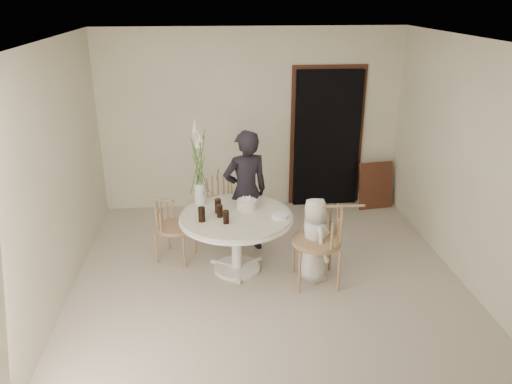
{
  "coord_description": "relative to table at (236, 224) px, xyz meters",
  "views": [
    {
      "loc": [
        -0.6,
        -5.04,
        3.14
      ],
      "look_at": [
        -0.11,
        0.3,
        0.99
      ],
      "focal_mm": 35.0,
      "sensor_mm": 36.0,
      "label": 1
    }
  ],
  "objects": [
    {
      "name": "cola_tumbler_a",
      "position": [
        -0.19,
        -0.05,
        0.19
      ],
      "size": [
        0.08,
        0.08,
        0.15
      ],
      "primitive_type": "cylinder",
      "rotation": [
        0.0,
        0.0,
        -0.13
      ],
      "color": "black",
      "rests_on": "table"
    },
    {
      "name": "chair_left",
      "position": [
        -0.85,
        0.39,
        -0.1
      ],
      "size": [
        0.57,
        0.54,
        0.8
      ],
      "rotation": [
        0.0,
        0.0,
        1.21
      ],
      "color": "tan",
      "rests_on": "ground"
    },
    {
      "name": "door_trim",
      "position": [
        1.5,
        1.98,
        0.49
      ],
      "size": [
        1.12,
        0.03,
        2.22
      ],
      "primitive_type": "cube",
      "color": "#592A1E",
      "rests_on": "ground"
    },
    {
      "name": "cola_tumbler_b",
      "position": [
        -0.12,
        -0.22,
        0.19
      ],
      "size": [
        0.08,
        0.08,
        0.15
      ],
      "primitive_type": "cylinder",
      "rotation": [
        0.0,
        0.0,
        0.24
      ],
      "color": "black",
      "rests_on": "table"
    },
    {
      "name": "flower_vase",
      "position": [
        -0.42,
        0.36,
        0.59
      ],
      "size": [
        0.15,
        0.15,
        1.07
      ],
      "rotation": [
        0.0,
        0.0,
        -0.38
      ],
      "color": "silver",
      "rests_on": "table"
    },
    {
      "name": "birthday_cake",
      "position": [
        0.14,
        0.16,
        0.17
      ],
      "size": [
        0.23,
        0.23,
        0.16
      ],
      "rotation": [
        0.0,
        0.0,
        -0.41
      ],
      "color": "white",
      "rests_on": "table"
    },
    {
      "name": "girl",
      "position": [
        0.15,
        0.52,
        0.19
      ],
      "size": [
        0.67,
        0.54,
        1.6
      ],
      "primitive_type": "imported",
      "rotation": [
        0.0,
        0.0,
        3.43
      ],
      "color": "black",
      "rests_on": "ground"
    },
    {
      "name": "picture_frame",
      "position": [
        2.25,
        1.7,
        -0.26
      ],
      "size": [
        0.56,
        0.24,
        0.72
      ],
      "primitive_type": "cube",
      "rotation": [
        -0.17,
        0.0,
        0.14
      ],
      "color": "#592A1E",
      "rests_on": "ground"
    },
    {
      "name": "room_shell",
      "position": [
        0.35,
        -0.25,
        1.0
      ],
      "size": [
        4.5,
        4.5,
        4.5
      ],
      "color": "white",
      "rests_on": "ground"
    },
    {
      "name": "boy",
      "position": [
        0.87,
        -0.28,
        -0.11
      ],
      "size": [
        0.43,
        0.56,
        1.01
      ],
      "primitive_type": "imported",
      "rotation": [
        0.0,
        0.0,
        1.82
      ],
      "color": "white",
      "rests_on": "ground"
    },
    {
      "name": "ground",
      "position": [
        0.35,
        -0.25,
        -0.62
      ],
      "size": [
        4.5,
        4.5,
        0.0
      ],
      "primitive_type": "plane",
      "color": "#C0B4A4",
      "rests_on": "ground"
    },
    {
      "name": "doorway",
      "position": [
        1.5,
        1.94,
        0.43
      ],
      "size": [
        1.0,
        0.1,
        2.1
      ],
      "primitive_type": "cube",
      "color": "black",
      "rests_on": "ground"
    },
    {
      "name": "cola_tumbler_c",
      "position": [
        -0.39,
        -0.14,
        0.2
      ],
      "size": [
        0.1,
        0.1,
        0.17
      ],
      "primitive_type": "cylinder",
      "rotation": [
        0.0,
        0.0,
        -0.31
      ],
      "color": "black",
      "rests_on": "table"
    },
    {
      "name": "plate_stack",
      "position": [
        0.49,
        -0.14,
        0.14
      ],
      "size": [
        0.2,
        0.2,
        0.05
      ],
      "primitive_type": "cylinder",
      "rotation": [
        0.0,
        0.0,
        -0.07
      ],
      "color": "white",
      "rests_on": "table"
    },
    {
      "name": "table",
      "position": [
        0.0,
        0.0,
        0.0
      ],
      "size": [
        1.33,
        1.33,
        0.73
      ],
      "color": "white",
      "rests_on": "ground"
    },
    {
      "name": "chair_far",
      "position": [
        -0.19,
        1.21,
        -0.11
      ],
      "size": [
        0.46,
        0.49,
        0.78
      ],
      "rotation": [
        0.0,
        0.0,
        -0.08
      ],
      "color": "tan",
      "rests_on": "ground"
    },
    {
      "name": "cola_tumbler_d",
      "position": [
        -0.21,
        0.08,
        0.2
      ],
      "size": [
        0.1,
        0.1,
        0.17
      ],
      "primitive_type": "cylinder",
      "rotation": [
        0.0,
        0.0,
        0.27
      ],
      "color": "black",
      "rests_on": "table"
    },
    {
      "name": "chair_right",
      "position": [
        1.02,
        -0.35,
        0.01
      ],
      "size": [
        0.59,
        0.56,
        0.97
      ],
      "rotation": [
        0.0,
        0.0,
        -1.58
      ],
      "color": "tan",
      "rests_on": "ground"
    }
  ]
}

